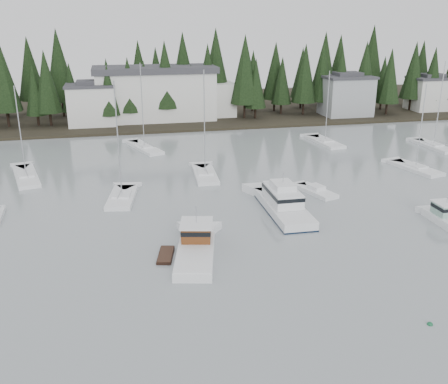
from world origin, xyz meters
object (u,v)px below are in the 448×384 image
object	(u,v)px
lobster_boat_brown	(195,249)
sailboat_2	(433,147)
house_west	(91,104)
house_east_a	(346,95)
sailboat_4	(26,177)
sailboat_3	(145,149)
sailboat_0	(205,175)
sailboat_8	(325,143)
house_east_b	(430,93)
harbor_inn	(165,93)
runabout_1	(316,192)
sailboat_6	(122,199)
sailboat_9	(415,169)
cabin_cruiser_center	(283,205)

from	to	relation	value
lobster_boat_brown	sailboat_2	distance (m)	55.57
house_west	house_east_a	bearing A→B (deg)	-1.06
sailboat_4	sailboat_3	bearing A→B (deg)	-66.49
sailboat_0	sailboat_8	distance (m)	27.95
house_east_b	sailboat_0	world-z (taller)	sailboat_0
house_east_a	sailboat_0	bearing A→B (deg)	-136.28
house_west	harbor_inn	distance (m)	15.45
lobster_boat_brown	harbor_inn	bearing A→B (deg)	8.76
sailboat_3	runabout_1	world-z (taller)	sailboat_3
house_east_b	sailboat_8	size ratio (longest dim) A/B	0.74
house_east_b	sailboat_3	xyz separation A→B (m)	(-67.21, -21.35, -4.33)
sailboat_6	sailboat_9	world-z (taller)	sailboat_6
sailboat_3	sailboat_4	bearing A→B (deg)	107.46
house_west	sailboat_6	world-z (taller)	sailboat_6
sailboat_4	sailboat_0	bearing A→B (deg)	-113.79
house_west	sailboat_9	world-z (taller)	sailboat_9
harbor_inn	sailboat_6	xyz separation A→B (m)	(-10.62, -47.86, -5.69)
house_east_b	sailboat_9	distance (m)	51.84
sailboat_2	sailboat_6	size ratio (longest dim) A/B	1.01
cabin_cruiser_center	sailboat_4	size ratio (longest dim) A/B	0.93
runabout_1	cabin_cruiser_center	bearing A→B (deg)	112.88
cabin_cruiser_center	sailboat_4	bearing A→B (deg)	58.00
harbor_inn	sailboat_2	bearing A→B (deg)	-38.69
lobster_boat_brown	sailboat_9	bearing A→B (deg)	-47.82
house_east_b	sailboat_6	distance (m)	84.94
house_east_b	lobster_boat_brown	bearing A→B (deg)	-136.52
house_west	sailboat_2	distance (m)	64.11
sailboat_0	runabout_1	world-z (taller)	sailboat_0
sailboat_2	sailboat_9	bearing A→B (deg)	134.66
sailboat_4	sailboat_6	size ratio (longest dim) A/B	0.89
sailboat_9	runabout_1	xyz separation A→B (m)	(-17.94, -6.40, 0.06)
house_east_a	sailboat_3	size ratio (longest dim) A/B	0.73
sailboat_2	sailboat_8	bearing A→B (deg)	65.55
house_west	house_east_a	size ratio (longest dim) A/B	0.90
sailboat_4	sailboat_8	distance (m)	48.98
lobster_boat_brown	sailboat_4	distance (m)	33.77
harbor_inn	house_west	bearing A→B (deg)	-167.48
harbor_inn	sailboat_6	distance (m)	49.35
house_east_b	house_east_a	bearing A→B (deg)	-174.81
house_east_b	sailboat_6	xyz separation A→B (m)	(-71.58, -45.52, -4.32)
sailboat_2	cabin_cruiser_center	bearing A→B (deg)	121.23
house_east_a	sailboat_0	xyz separation A→B (m)	(-38.10, -36.44, -4.82)
house_east_b	lobster_boat_brown	size ratio (longest dim) A/B	0.92
sailboat_9	cabin_cruiser_center	bearing A→B (deg)	103.79
sailboat_0	sailboat_2	distance (m)	41.32
sailboat_2	sailboat_4	distance (m)	64.72
harbor_inn	lobster_boat_brown	size ratio (longest dim) A/B	2.86
harbor_inn	sailboat_2	xyz separation A→B (m)	(41.49, -33.23, -5.69)
harbor_inn	cabin_cruiser_center	size ratio (longest dim) A/B	2.45
harbor_inn	runabout_1	bearing A→B (deg)	-75.61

